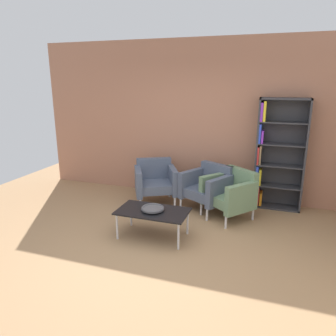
{
  "coord_description": "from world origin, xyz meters",
  "views": [
    {
      "loc": [
        1.33,
        -3.32,
        2.17
      ],
      "look_at": [
        -0.08,
        0.84,
        0.95
      ],
      "focal_mm": 33.81,
      "sensor_mm": 36.0,
      "label": 1
    }
  ],
  "objects_px": {
    "bookshelf_tall": "(276,155)",
    "armchair_corner_red": "(231,193)",
    "armchair_near_window": "(155,180)",
    "armchair_spare_guest": "(208,187)",
    "coffee_table_low": "(153,213)",
    "decorative_bowl": "(153,208)"
  },
  "relations": [
    {
      "from": "bookshelf_tall",
      "to": "armchair_corner_red",
      "type": "xyz_separation_m",
      "value": [
        -0.65,
        -0.68,
        -0.53
      ]
    },
    {
      "from": "armchair_near_window",
      "to": "armchair_spare_guest",
      "type": "relative_size",
      "value": 0.99
    },
    {
      "from": "bookshelf_tall",
      "to": "armchair_spare_guest",
      "type": "xyz_separation_m",
      "value": [
        -1.05,
        -0.5,
        -0.53
      ]
    },
    {
      "from": "coffee_table_low",
      "to": "armchair_near_window",
      "type": "relative_size",
      "value": 1.08
    },
    {
      "from": "coffee_table_low",
      "to": "decorative_bowl",
      "type": "relative_size",
      "value": 3.12
    },
    {
      "from": "bookshelf_tall",
      "to": "coffee_table_low",
      "type": "xyz_separation_m",
      "value": [
        -1.59,
        -1.73,
        -0.57
      ]
    },
    {
      "from": "bookshelf_tall",
      "to": "armchair_corner_red",
      "type": "bearing_deg",
      "value": -133.51
    },
    {
      "from": "coffee_table_low",
      "to": "armchair_near_window",
      "type": "bearing_deg",
      "value": 109.35
    },
    {
      "from": "decorative_bowl",
      "to": "armchair_near_window",
      "type": "distance_m",
      "value": 1.35
    },
    {
      "from": "armchair_near_window",
      "to": "armchair_corner_red",
      "type": "bearing_deg",
      "value": -36.33
    },
    {
      "from": "decorative_bowl",
      "to": "armchair_spare_guest",
      "type": "distance_m",
      "value": 1.34
    },
    {
      "from": "bookshelf_tall",
      "to": "armchair_spare_guest",
      "type": "bearing_deg",
      "value": -154.46
    },
    {
      "from": "armchair_spare_guest",
      "to": "armchair_corner_red",
      "type": "distance_m",
      "value": 0.44
    },
    {
      "from": "bookshelf_tall",
      "to": "armchair_near_window",
      "type": "height_order",
      "value": "bookshelf_tall"
    },
    {
      "from": "decorative_bowl",
      "to": "armchair_corner_red",
      "type": "xyz_separation_m",
      "value": [
        0.94,
        1.05,
        -0.02
      ]
    },
    {
      "from": "armchair_near_window",
      "to": "armchair_corner_red",
      "type": "relative_size",
      "value": 0.97
    },
    {
      "from": "coffee_table_low",
      "to": "armchair_spare_guest",
      "type": "xyz_separation_m",
      "value": [
        0.53,
        1.23,
        0.05
      ]
    },
    {
      "from": "armchair_near_window",
      "to": "armchair_spare_guest",
      "type": "distance_m",
      "value": 0.98
    },
    {
      "from": "armchair_spare_guest",
      "to": "armchair_corner_red",
      "type": "relative_size",
      "value": 0.98
    },
    {
      "from": "armchair_near_window",
      "to": "decorative_bowl",
      "type": "bearing_deg",
      "value": -97.94
    },
    {
      "from": "coffee_table_low",
      "to": "decorative_bowl",
      "type": "bearing_deg",
      "value": 180.0
    },
    {
      "from": "bookshelf_tall",
      "to": "armchair_spare_guest",
      "type": "height_order",
      "value": "bookshelf_tall"
    }
  ]
}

